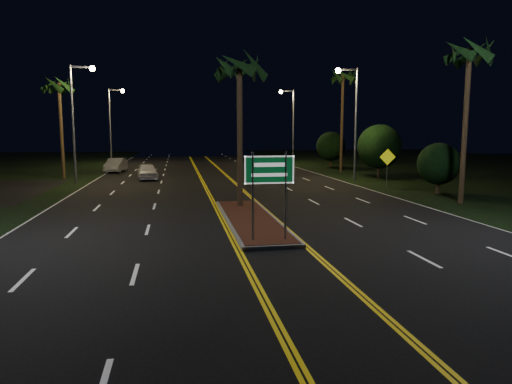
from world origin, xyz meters
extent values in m
plane|color=black|center=(0.00, 0.00, 0.00)|extent=(120.00, 120.00, 0.00)
cube|color=gray|center=(0.00, 7.00, 0.07)|extent=(2.25, 10.25, 0.15)
cube|color=#592819|center=(0.00, 7.00, 0.16)|extent=(2.00, 10.00, 0.02)
cylinder|color=gray|center=(-0.60, 2.80, 1.75)|extent=(0.08, 0.08, 3.20)
cylinder|color=gray|center=(0.60, 2.80, 1.75)|extent=(0.08, 0.08, 3.20)
cube|color=#07471E|center=(0.00, 2.80, 2.70)|extent=(1.80, 0.04, 1.00)
cube|color=white|center=(0.00, 2.77, 2.70)|extent=(1.80, 0.01, 1.00)
cylinder|color=gray|center=(-11.00, 24.00, 4.50)|extent=(0.18, 0.18, 9.00)
cube|color=gray|center=(-10.20, 24.00, 8.85)|extent=(1.60, 0.12, 0.12)
sphere|color=#FFD272|center=(-9.40, 24.00, 8.75)|extent=(0.44, 0.44, 0.44)
cylinder|color=gray|center=(-11.00, 44.00, 4.50)|extent=(0.18, 0.18, 9.00)
cube|color=gray|center=(-10.20, 44.00, 8.85)|extent=(1.60, 0.12, 0.12)
sphere|color=#FFD272|center=(-9.40, 44.00, 8.75)|extent=(0.44, 0.44, 0.44)
cylinder|color=gray|center=(11.00, 22.00, 4.50)|extent=(0.18, 0.18, 9.00)
cube|color=gray|center=(10.20, 22.00, 8.85)|extent=(1.60, 0.12, 0.12)
sphere|color=#FFD272|center=(9.40, 22.00, 8.75)|extent=(0.44, 0.44, 0.44)
cylinder|color=gray|center=(11.00, 42.00, 4.50)|extent=(0.18, 0.18, 9.00)
cube|color=gray|center=(10.20, 42.00, 8.85)|extent=(1.60, 0.12, 0.12)
sphere|color=#FFD272|center=(9.40, 42.00, 8.75)|extent=(0.44, 0.44, 0.44)
cylinder|color=#382819|center=(0.00, 10.50, 3.75)|extent=(0.28, 0.28, 7.50)
cylinder|color=#382819|center=(-12.80, 28.00, 4.00)|extent=(0.28, 0.28, 8.00)
cylinder|color=#382819|center=(12.50, 10.00, 4.25)|extent=(0.28, 0.28, 8.50)
cylinder|color=#382819|center=(12.80, 30.00, 4.75)|extent=(0.28, 0.28, 9.50)
cylinder|color=#382819|center=(13.50, 14.00, 0.45)|extent=(0.24, 0.24, 0.90)
sphere|color=black|center=(13.50, 14.00, 1.95)|extent=(2.70, 2.70, 2.70)
cylinder|color=#382819|center=(14.00, 24.00, 0.63)|extent=(0.24, 0.24, 1.26)
sphere|color=black|center=(14.00, 24.00, 2.73)|extent=(3.78, 3.78, 3.78)
cylinder|color=#382819|center=(13.80, 36.00, 0.54)|extent=(0.24, 0.24, 1.08)
sphere|color=black|center=(13.80, 36.00, 2.34)|extent=(3.24, 3.24, 3.24)
imported|color=silver|center=(-5.72, 26.24, 0.79)|extent=(2.58, 4.94, 1.58)
imported|color=#B6BAC1|center=(-9.24, 33.97, 0.80)|extent=(2.61, 5.01, 1.60)
cylinder|color=gray|center=(11.74, 17.72, 1.21)|extent=(0.07, 0.07, 2.42)
cube|color=#E8EE0C|center=(11.74, 17.70, 2.20)|extent=(1.16, 0.15, 1.17)
camera|label=1|loc=(-3.24, -13.06, 4.08)|focal=32.00mm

